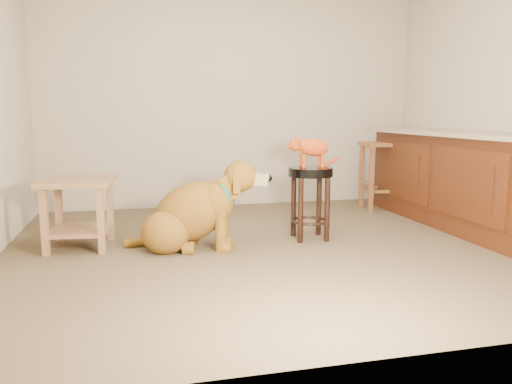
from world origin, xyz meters
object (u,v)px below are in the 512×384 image
object	(u,v)px
side_table	(78,203)
golden_retriever	(192,214)
padded_stool	(310,188)
wood_stool	(380,174)
tabby_kitten	(310,148)

from	to	relation	value
side_table	golden_retriever	world-z (taller)	golden_retriever
padded_stool	wood_stool	size ratio (longest dim) A/B	0.82
tabby_kitten	wood_stool	bearing A→B (deg)	44.72
padded_stool	golden_retriever	size ratio (longest dim) A/B	0.54
wood_stool	golden_retriever	world-z (taller)	wood_stool
padded_stool	side_table	bearing A→B (deg)	175.35
wood_stool	side_table	world-z (taller)	wood_stool
side_table	tabby_kitten	size ratio (longest dim) A/B	1.23
wood_stool	side_table	bearing A→B (deg)	-163.37
golden_retriever	side_table	bearing A→B (deg)	179.99
side_table	padded_stool	bearing A→B (deg)	-4.65
wood_stool	side_table	size ratio (longest dim) A/B	1.27
side_table	golden_retriever	size ratio (longest dim) A/B	0.52
tabby_kitten	padded_stool	bearing A→B (deg)	-5.72
wood_stool	side_table	xyz separation A→B (m)	(-3.24, -0.97, -0.03)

